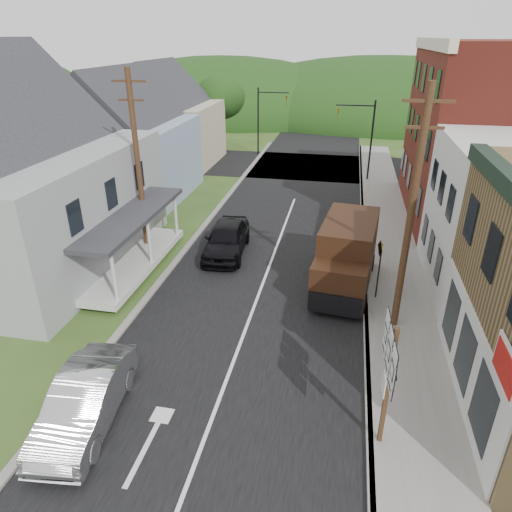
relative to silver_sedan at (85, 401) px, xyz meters
The scene contains 23 objects.
ground 4.82m from the silver_sedan, 42.36° to the left, with size 120.00×120.00×0.00m, color #2D4719.
road 13.69m from the silver_sedan, 75.09° to the left, with size 9.00×90.00×0.02m, color black.
cross_road 30.42m from the silver_sedan, 83.36° to the left, with size 60.00×9.00×0.02m, color black.
sidewalk_right 14.65m from the silver_sedan, 49.96° to the left, with size 2.80×55.00×0.15m, color slate.
curb_right 13.83m from the silver_sedan, 54.25° to the left, with size 0.20×55.00×0.15m, color slate.
curb_left 11.29m from the silver_sedan, 95.77° to the left, with size 0.30×55.00×0.12m, color slate.
storefront_red 25.41m from the silver_sedan, 53.75° to the left, with size 8.00×12.00×10.00m, color maroon.
house_gray 12.99m from the silver_sedan, 132.66° to the left, with size 10.20×12.24×8.35m.
house_blue 21.75m from the silver_sedan, 110.32° to the left, with size 7.14×8.16×7.28m.
house_cream 30.42m from the silver_sedan, 105.29° to the left, with size 7.14×8.16×7.28m.
utility_pole_right 11.97m from the silver_sedan, 36.34° to the left, with size 1.60×0.26×9.00m.
utility_pole_left 12.23m from the silver_sedan, 104.91° to the left, with size 1.60×0.26×9.00m.
traffic_signal_right 27.99m from the silver_sedan, 73.68° to the left, with size 2.87×0.20×6.00m.
traffic_signal_left 33.85m from the silver_sedan, 91.34° to the left, with size 2.87×0.20×6.00m.
tree_left_b 20.74m from the silver_sedan, 131.56° to the left, with size 4.80×4.80×6.94m.
tree_left_c 28.37m from the silver_sedan, 123.71° to the left, with size 5.80×5.80×8.41m.
tree_left_d 35.87m from the silver_sedan, 98.85° to the left, with size 4.80×4.80×6.94m.
forested_ridge 58.32m from the silver_sedan, 86.54° to the left, with size 90.00×30.00×16.00m, color #1A3710.
silver_sedan is the anchor object (origin of this frame).
dark_sedan 11.93m from the silver_sedan, 84.73° to the left, with size 1.96×4.87×1.66m, color black.
delivery_van 11.90m from the silver_sedan, 53.07° to the left, with size 2.80×5.66×3.05m.
route_sign_cluster 8.50m from the silver_sedan, ahead, with size 0.22×2.14×3.73m.
warning_sign 12.14m from the silver_sedan, 45.52° to the left, with size 0.18×0.72×2.66m.
Camera 1 is at (3.23, -12.01, 10.24)m, focal length 32.00 mm.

